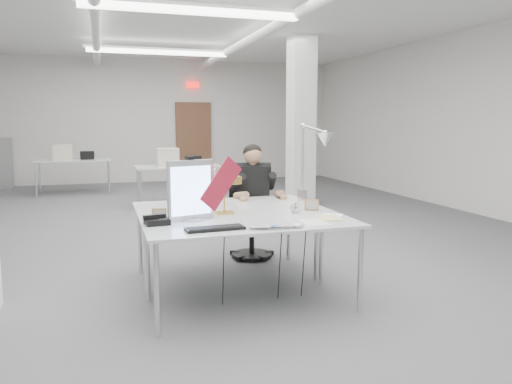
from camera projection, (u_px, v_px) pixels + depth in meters
room_shell at (197, 114)px, 6.60m from camera, size 10.04×14.04×3.24m
desk_main at (251, 223)px, 4.24m from camera, size 1.80×0.90×0.02m
desk_second at (226, 206)px, 5.09m from camera, size 1.80×0.90×0.02m
bg_desk_a at (178, 167)px, 9.50m from camera, size 1.60×0.80×0.02m
bg_desk_b at (73, 160)px, 10.99m from camera, size 1.60×0.80×0.02m
filing_cabinet at (1, 163)px, 11.89m from camera, size 0.45×0.55×1.20m
office_chair at (252, 212)px, 5.84m from camera, size 0.64×0.64×1.08m
seated_person at (253, 182)px, 5.74m from camera, size 0.55×0.63×0.81m
monitor at (191, 190)px, 4.25m from camera, size 0.42×0.15×0.52m
pennant at (221, 184)px, 4.29m from camera, size 0.41×0.17×0.47m
keyboard at (215, 228)px, 3.91m from camera, size 0.47×0.18×0.02m
laptop at (274, 228)px, 3.92m from camera, size 0.39×0.27×0.03m
mouse at (298, 226)px, 3.98m from camera, size 0.11×0.09×0.04m
bankers_lamp at (224, 198)px, 4.57m from camera, size 0.27×0.12×0.30m
desk_phone at (157, 222)px, 4.11m from camera, size 0.21×0.20×0.05m
picture_frame_left at (159, 214)px, 4.30m from camera, size 0.13×0.04×0.10m
picture_frame_right at (312, 205)px, 4.75m from camera, size 0.14×0.09×0.11m
desk_clock at (295, 207)px, 4.64m from camera, size 0.11×0.07×0.11m
paper_stack_a at (314, 223)px, 4.18m from camera, size 0.21×0.30×0.01m
paper_stack_b at (329, 218)px, 4.37m from camera, size 0.24×0.30×0.01m
paper_stack_c at (332, 215)px, 4.51m from camera, size 0.22×0.21×0.01m
beige_monitor at (195, 188)px, 5.02m from camera, size 0.49×0.48×0.36m
architect_lamp at (312, 162)px, 5.06m from camera, size 0.46×0.71×0.86m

